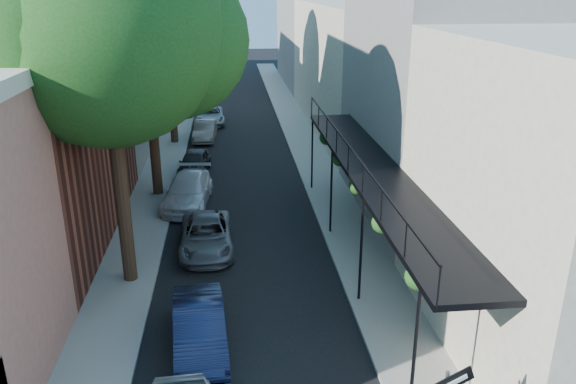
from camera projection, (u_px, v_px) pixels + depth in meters
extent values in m
cube|color=black|center=(237.00, 130.00, 37.31)|extent=(6.00, 64.00, 0.01)
cube|color=gray|center=(176.00, 131.00, 36.90)|extent=(2.00, 64.00, 0.12)
cube|color=gray|center=(296.00, 128.00, 37.68)|extent=(2.00, 64.00, 0.12)
cube|color=gray|center=(90.00, 19.00, 19.12)|extent=(0.06, 7.00, 4.00)
cube|color=gray|center=(73.00, 72.00, 31.14)|extent=(8.00, 12.00, 9.00)
cube|color=beige|center=(117.00, 40.00, 44.01)|extent=(8.00, 16.00, 10.00)
cube|color=tan|center=(143.00, 37.00, 57.42)|extent=(8.00, 12.00, 8.00)
cube|color=gray|center=(463.00, 106.00, 22.64)|extent=(8.00, 10.00, 9.00)
cube|color=beige|center=(372.00, 67.00, 36.80)|extent=(8.00, 20.00, 8.00)
cube|color=gray|center=(326.00, 30.00, 53.23)|extent=(8.00, 16.00, 10.00)
cube|color=black|center=(377.00, 172.00, 17.86)|extent=(2.00, 16.00, 0.15)
cube|color=black|center=(349.00, 146.00, 17.46)|extent=(0.05, 16.00, 0.05)
cylinder|color=black|center=(415.00, 353.00, 11.83)|extent=(0.08, 0.08, 3.40)
cylinder|color=black|center=(312.00, 153.00, 25.81)|extent=(0.08, 0.08, 3.40)
sphere|color=#174614|center=(418.00, 277.00, 12.36)|extent=(0.60, 0.60, 0.60)
sphere|color=#174614|center=(358.00, 186.00, 17.95)|extent=(0.60, 0.60, 0.60)
sphere|color=#174614|center=(327.00, 138.00, 23.55)|extent=(0.60, 0.60, 0.60)
cube|color=black|center=(451.00, 383.00, 9.60)|extent=(0.89, 0.15, 0.58)
cube|color=white|center=(451.00, 384.00, 9.57)|extent=(0.60, 0.10, 0.31)
cylinder|color=#321F14|center=(120.00, 180.00, 17.07)|extent=(0.44, 0.44, 7.00)
sphere|color=#174614|center=(103.00, 26.00, 15.50)|extent=(6.80, 6.80, 6.80)
sphere|color=#174614|center=(170.00, 41.00, 16.79)|extent=(4.76, 4.76, 4.76)
cylinder|color=#321F14|center=(153.00, 128.00, 24.65)|extent=(0.44, 0.44, 6.30)
sphere|color=#174614|center=(145.00, 33.00, 23.24)|extent=(6.00, 6.00, 6.00)
sphere|color=#174614|center=(184.00, 43.00, 24.40)|extent=(4.20, 4.20, 4.20)
cylinder|color=#321F14|center=(171.00, 83.00, 32.86)|extent=(0.44, 0.44, 7.35)
sphere|color=#174614|center=(198.00, 6.00, 32.54)|extent=(4.90, 4.90, 4.90)
imported|color=#131B3B|center=(199.00, 328.00, 14.71)|extent=(1.63, 3.90, 1.26)
imported|color=slate|center=(207.00, 235.00, 20.31)|extent=(1.97, 4.09, 1.12)
imported|color=silver|center=(188.00, 191.00, 24.44)|extent=(2.22, 4.62, 1.30)
imported|color=black|center=(194.00, 162.00, 28.55)|extent=(1.78, 3.61, 1.18)
imported|color=gray|center=(205.00, 131.00, 34.73)|extent=(1.45, 3.67, 1.19)
imported|color=gray|center=(210.00, 116.00, 38.74)|extent=(2.14, 4.27, 1.16)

